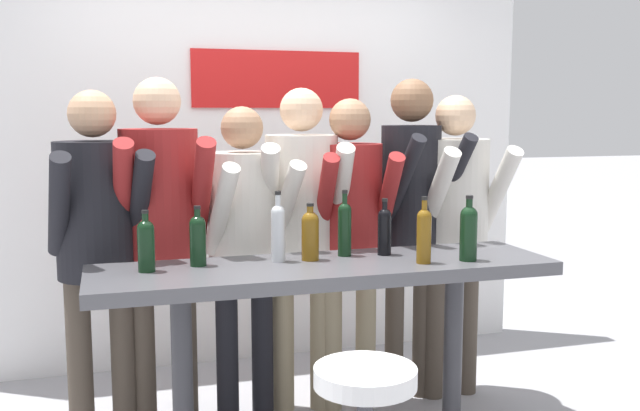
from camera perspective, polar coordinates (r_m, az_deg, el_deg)
back_wall at (r=4.64m, az=-5.26°, el=4.11°), size 3.67×0.12×2.67m
tasting_table at (r=3.23m, az=0.44°, el=-7.45°), size 2.07×0.56×0.94m
person_far_left at (r=3.55m, az=-17.43°, el=-1.76°), size 0.50×0.60×1.71m
person_left at (r=3.60m, az=-12.64°, el=-0.82°), size 0.47×0.57×1.78m
person_center_left at (r=3.63m, az=-6.10°, el=-1.99°), size 0.48×0.58×1.64m
person_center at (r=3.75m, az=-1.46°, el=-0.75°), size 0.51×0.61×1.73m
person_center_right at (r=3.77m, az=2.41°, el=-1.12°), size 0.44×0.55×1.68m
person_right at (r=3.93m, az=7.31°, el=0.35°), size 0.43×0.57×1.79m
person_far_right at (r=4.03m, az=10.68°, el=-0.63°), size 0.46×0.55×1.70m
wine_bottle_0 at (r=3.20m, az=8.32°, el=-2.20°), size 0.07×0.07×0.30m
wine_bottle_1 at (r=3.33m, az=1.99°, el=-1.68°), size 0.06×0.06×0.31m
wine_bottle_2 at (r=3.24m, az=-0.79°, el=-2.24°), size 0.08×0.08×0.26m
wine_bottle_3 at (r=3.16m, az=-9.75°, el=-2.58°), size 0.07×0.07×0.27m
wine_bottle_4 at (r=3.29m, az=11.81°, el=-1.97°), size 0.08×0.08×0.30m
wine_bottle_5 at (r=3.37m, az=5.18°, el=-1.89°), size 0.06×0.06×0.27m
wine_bottle_6 at (r=3.20m, az=-3.37°, el=-1.98°), size 0.06×0.06×0.32m
wine_bottle_7 at (r=3.09m, az=-13.75°, el=-2.94°), size 0.07×0.07×0.26m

